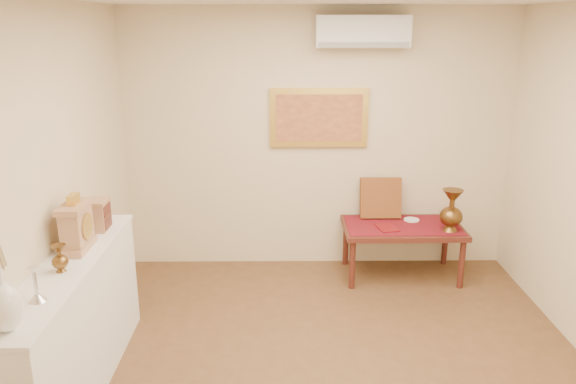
{
  "coord_description": "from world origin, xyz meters",
  "views": [
    {
      "loc": [
        -0.38,
        -3.47,
        2.53
      ],
      "look_at": [
        -0.33,
        1.15,
        1.13
      ],
      "focal_mm": 35.0,
      "sensor_mm": 36.0,
      "label": 1
    }
  ],
  "objects_px": {
    "brass_urn_tall": "(452,206)",
    "display_ledge": "(75,329)",
    "mantel_clock": "(77,226)",
    "wooden_chest": "(98,215)",
    "low_table": "(402,232)"
  },
  "relations": [
    {
      "from": "mantel_clock",
      "to": "wooden_chest",
      "type": "xyz_separation_m",
      "value": [
        0.02,
        0.4,
        -0.05
      ]
    },
    {
      "from": "low_table",
      "to": "mantel_clock",
      "type": "bearing_deg",
      "value": -148.93
    },
    {
      "from": "brass_urn_tall",
      "to": "mantel_clock",
      "type": "xyz_separation_m",
      "value": [
        -3.11,
        -1.45,
        0.34
      ]
    },
    {
      "from": "display_ledge",
      "to": "low_table",
      "type": "relative_size",
      "value": 1.68
    },
    {
      "from": "display_ledge",
      "to": "low_table",
      "type": "xyz_separation_m",
      "value": [
        2.67,
        1.88,
        -0.01
      ]
    },
    {
      "from": "brass_urn_tall",
      "to": "display_ledge",
      "type": "relative_size",
      "value": 0.25
    },
    {
      "from": "brass_urn_tall",
      "to": "display_ledge",
      "type": "height_order",
      "value": "brass_urn_tall"
    },
    {
      "from": "low_table",
      "to": "display_ledge",
      "type": "bearing_deg",
      "value": -144.9
    },
    {
      "from": "brass_urn_tall",
      "to": "mantel_clock",
      "type": "bearing_deg",
      "value": -154.96
    },
    {
      "from": "mantel_clock",
      "to": "wooden_chest",
      "type": "height_order",
      "value": "mantel_clock"
    },
    {
      "from": "mantel_clock",
      "to": "low_table",
      "type": "bearing_deg",
      "value": 31.07
    },
    {
      "from": "brass_urn_tall",
      "to": "wooden_chest",
      "type": "bearing_deg",
      "value": -161.15
    },
    {
      "from": "mantel_clock",
      "to": "wooden_chest",
      "type": "distance_m",
      "value": 0.4
    },
    {
      "from": "wooden_chest",
      "to": "low_table",
      "type": "distance_m",
      "value": 2.99
    },
    {
      "from": "brass_urn_tall",
      "to": "mantel_clock",
      "type": "height_order",
      "value": "mantel_clock"
    }
  ]
}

